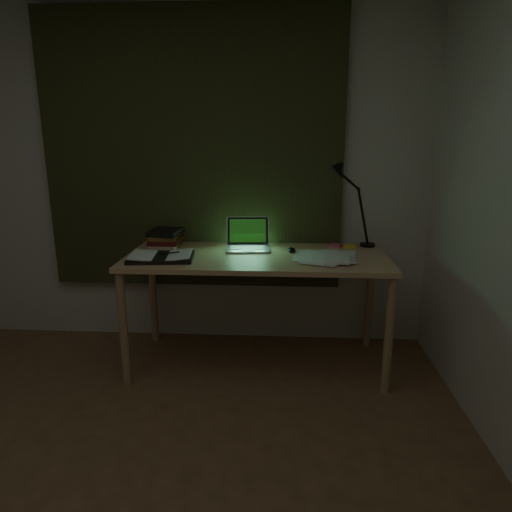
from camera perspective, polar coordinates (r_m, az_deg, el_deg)
The scene contains 11 objects.
wall_back at distance 3.50m, azimuth -7.72°, elevation 9.36°, with size 3.50×0.00×2.50m, color silver.
curtain at distance 3.45m, azimuth -7.96°, elevation 12.61°, with size 2.20×0.06×2.00m, color #282C16.
desk at distance 3.18m, azimuth 0.13°, elevation -6.84°, with size 1.74×0.76×0.80m, color tan, non-canonical shape.
laptop at distance 3.17m, azimuth -1.00°, elevation 2.65°, with size 0.30×0.34×0.22m, color silver, non-canonical shape.
open_textbook at distance 3.02m, azimuth -11.76°, elevation -0.06°, with size 0.41×0.29×0.04m, color white, non-canonical shape.
book_stack at distance 3.34m, azimuth -11.31°, elevation 2.21°, with size 0.21×0.25×0.13m, color white, non-canonical shape.
loose_papers at distance 2.96m, azimuth 9.01°, elevation -0.36°, with size 0.37×0.39×0.02m, color silver, non-canonical shape.
mouse at distance 3.14m, azimuth 4.44°, elevation 0.76°, with size 0.05×0.09×0.03m, color black.
sticky_yellow at distance 3.34m, azimuth 11.54°, elevation 1.21°, with size 0.08×0.08×0.02m, color yellow.
sticky_pink at distance 3.35m, azimuth 9.91°, elevation 1.32°, with size 0.08×0.08×0.02m, color #DE566D.
desk_lamp at distance 3.36m, azimuth 14.03°, elevation 5.96°, with size 0.38×0.30×0.57m, color black, non-canonical shape.
Camera 1 is at (0.67, -1.42, 1.56)m, focal length 32.00 mm.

